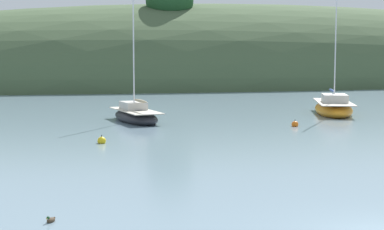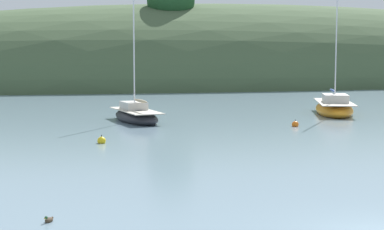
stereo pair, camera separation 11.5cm
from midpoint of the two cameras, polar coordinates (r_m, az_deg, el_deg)
far_shoreline_hill at (r=92.44m, az=6.36°, el=2.95°), size 150.00×36.00×25.73m
sailboat_white_near at (r=48.19m, az=13.02°, el=0.64°), size 5.38×8.28×11.28m
sailboat_red_portside at (r=42.24m, az=-5.11°, el=-0.05°), size 3.05×6.67×9.09m
mooring_buoy_channel at (r=39.83m, az=9.57°, el=-0.87°), size 0.44×0.44×0.54m
mooring_buoy_inner at (r=32.48m, az=-8.23°, el=-2.37°), size 0.44×0.44×0.54m
duck_lone_right at (r=18.01m, az=-12.86°, el=-9.40°), size 0.34×0.39×0.24m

